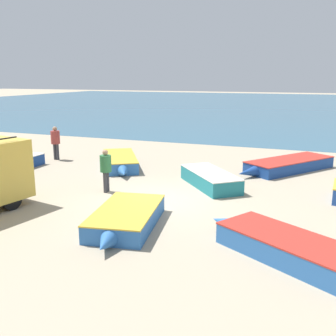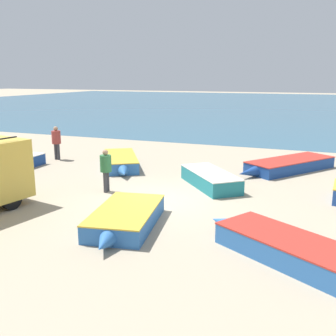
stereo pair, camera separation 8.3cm
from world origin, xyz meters
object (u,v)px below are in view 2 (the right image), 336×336
Objects in this scene: fishing_rowboat_2 at (288,165)px; fishing_rowboat_4 at (125,218)px; fishing_rowboat_1 at (287,248)px; fishing_rowboat_5 at (209,178)px; fisherman_0 at (56,140)px; fishing_rowboat_6 at (3,166)px; fisherman_1 at (106,167)px; fishing_rowboat_3 at (121,162)px.

fishing_rowboat_2 is 9.95m from fishing_rowboat_4.
fishing_rowboat_1 is 0.88× the size of fishing_rowboat_2.
fishing_rowboat_5 reaches higher than fishing_rowboat_1.
fishing_rowboat_4 is at bearing 12.78° from fishing_rowboat_2.
fishing_rowboat_1 is 2.53× the size of fisherman_0.
fisherman_0 reaches higher than fishing_rowboat_6.
fisherman_0 is at bearing -39.96° from fisherman_1.
fishing_rowboat_4 is 1.10× the size of fishing_rowboat_5.
fisherman_1 is at bearing -152.01° from fishing_rowboat_4.
fishing_rowboat_4 is 3.87m from fisherman_1.
fishing_rowboat_1 is at bearing 17.75° from fishing_rowboat_3.
fishing_rowboat_6 is at bearing 57.17° from fishing_rowboat_5.
fishing_rowboat_4 is 2.40× the size of fisherman_1.
fisherman_1 is (-3.44, -2.32, 0.69)m from fishing_rowboat_5.
fishing_rowboat_3 is at bearing 120.40° from fishing_rowboat_6.
fishing_rowboat_2 is at bearing -54.66° from fishing_rowboat_1.
fisherman_1 is (1.47, -3.93, 0.71)m from fishing_rowboat_3.
fishing_rowboat_3 is (-8.48, 7.34, 0.01)m from fishing_rowboat_1.
fishing_rowboat_3 is 4.14m from fisherman_0.
fishing_rowboat_2 is at bearing -137.17° from fisherman_1.
fishing_rowboat_4 is at bearing -2.52° from fishing_rowboat_3.
fishing_rowboat_1 is 7.82m from fisherman_1.
fishing_rowboat_6 is 3.40m from fisherman_0.
fishing_rowboat_5 reaches higher than fishing_rowboat_6.
fishing_rowboat_6 is (-13.16, 4.51, -0.00)m from fishing_rowboat_1.
fishing_rowboat_1 is at bearing 152.37° from fisherman_1.
fishing_rowboat_4 is 2.24× the size of fisherman_0.
fishing_rowboat_6 is 6.29m from fisherman_1.
fishing_rowboat_3 is at bearing -38.03° from fishing_rowboat_2.
fisherman_0 is (-8.95, 2.03, 0.76)m from fishing_rowboat_5.
fishing_rowboat_6 is (-9.59, -1.21, -0.03)m from fishing_rowboat_5.
fisherman_0 reaches higher than fishing_rowboat_1.
fishing_rowboat_3 is 2.52× the size of fisherman_0.
fishing_rowboat_5 reaches higher than fishing_rowboat_3.
fishing_rowboat_6 is at bearing -90.29° from fishing_rowboat_3.
fishing_rowboat_6 is at bearing -125.86° from fishing_rowboat_4.
fishing_rowboat_1 is at bearing 74.86° from fishing_rowboat_4.
fishing_rowboat_5 is 9.67m from fishing_rowboat_6.
fishing_rowboat_6 is 2.74× the size of fisherman_0.
fisherman_1 is at bearing -9.56° from fishing_rowboat_2.
fishing_rowboat_3 is 0.92× the size of fishing_rowboat_6.
fisherman_0 is at bearing -143.15° from fishing_rowboat_4.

